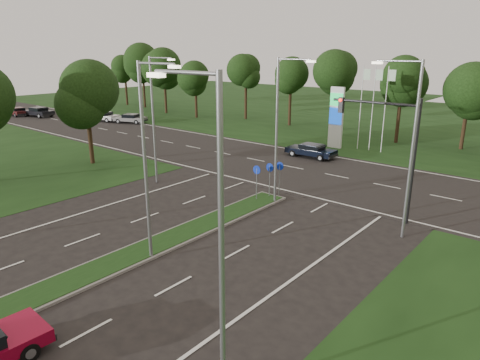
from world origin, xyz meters
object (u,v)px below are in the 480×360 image
Objects in this scene: navy_sedan at (311,150)px; far_car_d at (18,111)px; far_car_c at (38,112)px; far_car_b at (103,116)px; far_car_a at (130,118)px.

far_car_d reaches higher than navy_sedan.
far_car_c reaches higher than navy_sedan.
far_car_b is at bearing -66.93° from far_car_d.
far_car_b reaches higher than far_car_d.
navy_sedan is 47.16m from far_car_d.
far_car_b is (-4.22, -1.41, 0.03)m from far_car_a.
far_car_b is 1.11× the size of far_car_d.
far_car_a is 0.91× the size of far_car_c.
far_car_c reaches higher than far_car_b.
far_car_d is at bearing 95.17° from far_car_b.
far_car_c is (-10.79, -3.79, 0.05)m from far_car_b.
far_car_d is (-14.15, -5.32, -0.03)m from far_car_b.
far_car_a is at bearing -79.68° from far_car_c.
far_car_c reaches higher than far_car_d.
navy_sedan is 28.45m from far_car_a.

